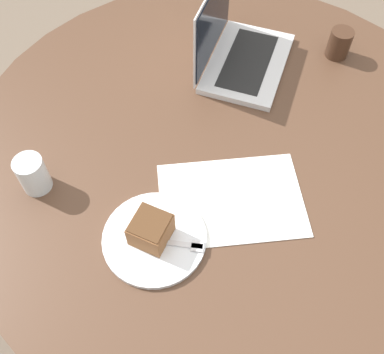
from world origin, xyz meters
name	(u,v)px	position (x,y,z in m)	size (l,w,h in m)	color
ground_plane	(213,258)	(0.00, 0.00, 0.00)	(12.00, 12.00, 0.00)	#6B5B4C
dining_table	(222,166)	(0.00, 0.00, 0.66)	(1.38, 1.38, 0.77)	#4C3323
paper_document	(231,200)	(-0.01, -0.18, 0.78)	(0.35, 0.24, 0.00)	white
plate	(154,238)	(-0.20, -0.26, 0.78)	(0.24, 0.24, 0.01)	silver
cake_slice	(151,229)	(-0.21, -0.26, 0.82)	(0.11, 0.11, 0.07)	brown
fork	(174,243)	(-0.16, -0.29, 0.79)	(0.17, 0.06, 0.00)	silver
coffee_glass	(339,43)	(0.39, 0.28, 0.82)	(0.07, 0.07, 0.09)	#3D2619
water_glass	(33,174)	(-0.48, -0.08, 0.82)	(0.07, 0.07, 0.10)	silver
laptop	(238,51)	(0.08, 0.28, 0.82)	(0.34, 0.38, 0.25)	silver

